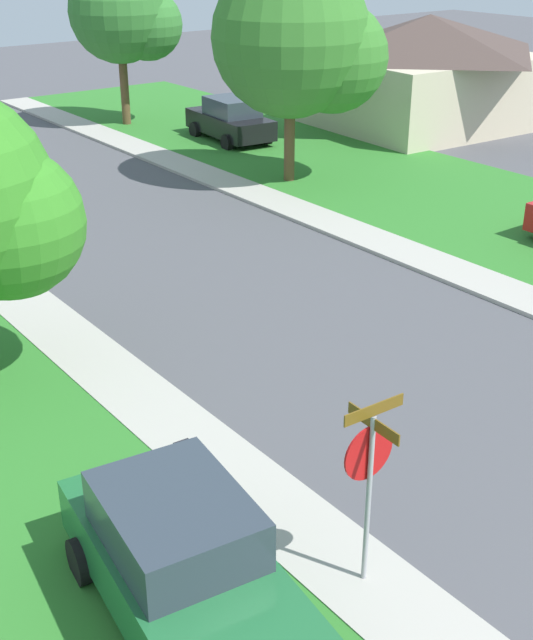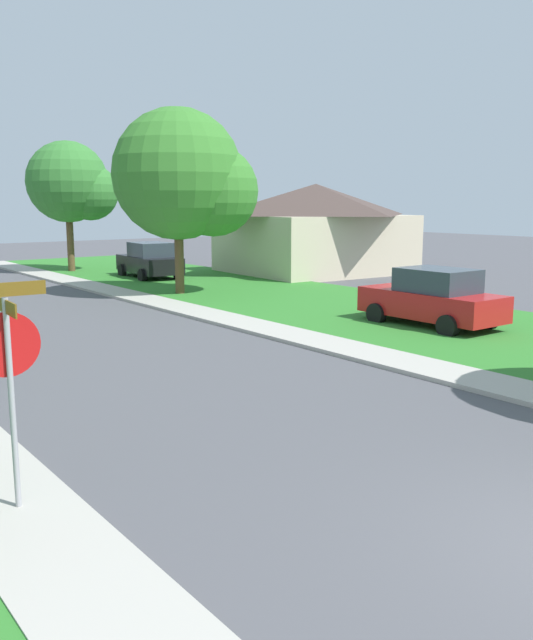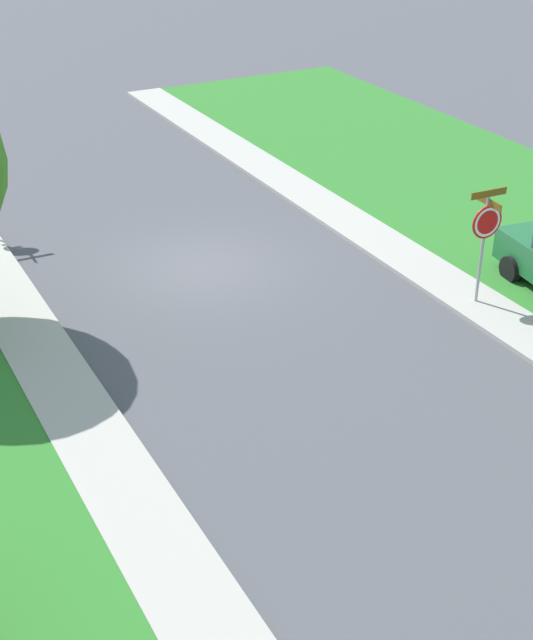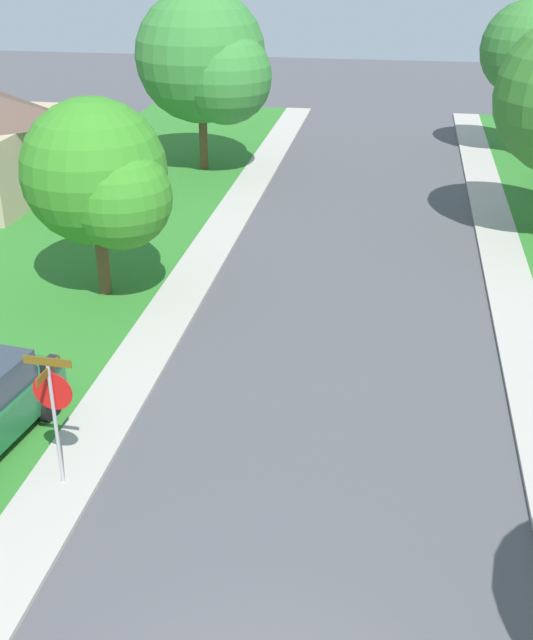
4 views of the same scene
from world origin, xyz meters
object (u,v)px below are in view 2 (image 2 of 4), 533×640
at_px(stop_sign_far_corner, 8,359).
at_px(car_red_across_road, 433,298).
at_px(house_right_setback, 315,227).
at_px(tree_across_left, 187,179).
at_px(car_black_far_down_street, 150,261).
at_px(tree_sidewalk_mid, 73,185).

height_order(stop_sign_far_corner, car_red_across_road, stop_sign_far_corner).
bearing_deg(house_right_setback, tree_across_left, -160.09).
relative_size(car_black_far_down_street, house_right_setback, 0.47).
xyz_separation_m(stop_sign_far_corner, tree_sidewalk_mid, (11.36, 26.61, 2.67)).
bearing_deg(car_red_across_road, stop_sign_far_corner, -160.16).
bearing_deg(tree_sidewalk_mid, tree_across_left, -89.29).
xyz_separation_m(car_black_far_down_street, tree_sidewalk_mid, (-1.66, 5.03, 3.68)).
distance_m(tree_across_left, tree_sidewalk_mid, 11.24).
bearing_deg(stop_sign_far_corner, house_right_setback, 41.61).
relative_size(tree_across_left, house_right_setback, 0.77).
distance_m(car_red_across_road, tree_across_left, 11.29).
bearing_deg(house_right_setback, car_red_across_road, -118.84).
relative_size(car_black_far_down_street, tree_across_left, 0.61).
height_order(stop_sign_far_corner, tree_across_left, tree_across_left).
relative_size(car_red_across_road, house_right_setback, 0.46).
bearing_deg(car_black_far_down_street, tree_across_left, -103.72).
height_order(car_red_across_road, tree_sidewalk_mid, tree_sidewalk_mid).
bearing_deg(car_black_far_down_street, car_red_across_road, -88.04).
bearing_deg(tree_sidewalk_mid, house_right_setback, -37.70).
height_order(tree_sidewalk_mid, house_right_setback, tree_sidewalk_mid).
xyz_separation_m(tree_sidewalk_mid, house_right_setback, (9.95, -7.69, -2.18)).
relative_size(car_black_far_down_street, car_red_across_road, 1.03).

